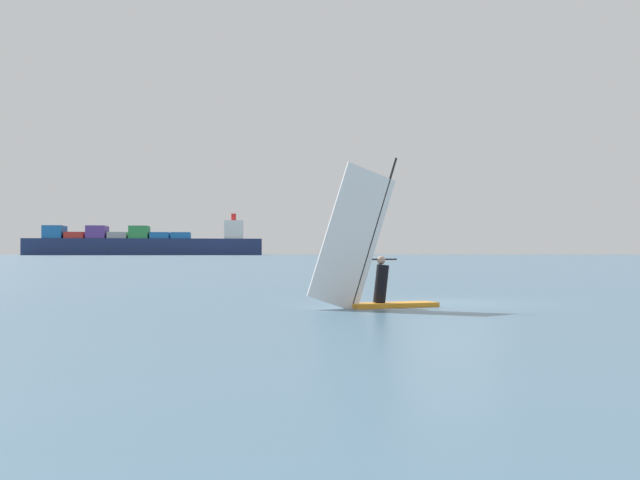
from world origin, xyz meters
name	(u,v)px	position (x,y,z in m)	size (l,w,h in m)	color
ground_plane	(452,303)	(0.00, 0.00, 0.00)	(4000.00, 4000.00, 0.00)	#476B84
windsurfer	(373,270)	(-2.65, -1.78, 0.99)	(3.58, 1.31, 4.03)	orange
cargo_ship	(144,243)	(-67.55, 633.36, 9.86)	(191.21, 30.41, 34.65)	navy
distant_headland	(487,244)	(529.91, 1487.68, 20.78)	(1341.39, 445.28, 41.57)	#756B56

